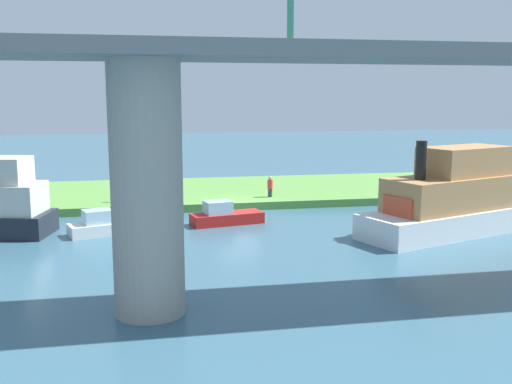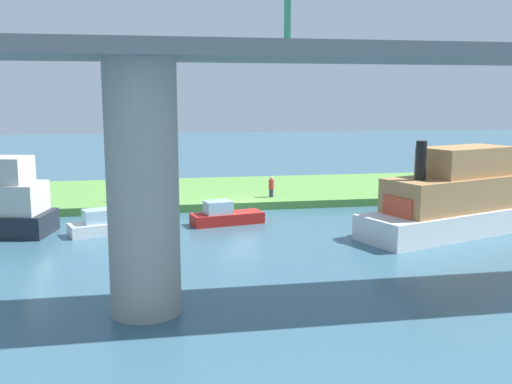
{
  "view_description": "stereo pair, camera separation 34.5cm",
  "coord_description": "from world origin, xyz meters",
  "px_view_note": "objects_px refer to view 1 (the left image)",
  "views": [
    {
      "loc": [
        5.8,
        35.83,
        7.14
      ],
      "look_at": [
        -0.14,
        5.0,
        2.0
      ],
      "focal_mm": 41.34,
      "sensor_mm": 36.0,
      "label": 1
    },
    {
      "loc": [
        5.46,
        35.9,
        7.14
      ],
      "look_at": [
        -0.14,
        5.0,
        2.0
      ],
      "focal_mm": 41.34,
      "sensor_mm": 36.0,
      "label": 2
    }
  ],
  "objects_px": {
    "mooring_post": "(115,195)",
    "riverboat_paddlewheel": "(450,199)",
    "bridge_pylon": "(147,190)",
    "person_on_bank": "(270,186)",
    "pontoon_yellow": "(225,216)",
    "motorboat_white": "(106,225)"
  },
  "relations": [
    {
      "from": "mooring_post",
      "to": "riverboat_paddlewheel",
      "type": "height_order",
      "value": "riverboat_paddlewheel"
    },
    {
      "from": "bridge_pylon",
      "to": "riverboat_paddlewheel",
      "type": "bearing_deg",
      "value": -150.9
    },
    {
      "from": "person_on_bank",
      "to": "pontoon_yellow",
      "type": "xyz_separation_m",
      "value": [
        3.8,
        5.48,
        -0.72
      ]
    },
    {
      "from": "person_on_bank",
      "to": "motorboat_white",
      "type": "xyz_separation_m",
      "value": [
        10.24,
        6.71,
        -0.73
      ]
    },
    {
      "from": "mooring_post",
      "to": "motorboat_white",
      "type": "distance_m",
      "value": 6.71
    },
    {
      "from": "mooring_post",
      "to": "motorboat_white",
      "type": "bearing_deg",
      "value": 88.24
    },
    {
      "from": "bridge_pylon",
      "to": "person_on_bank",
      "type": "distance_m",
      "value": 20.53
    },
    {
      "from": "bridge_pylon",
      "to": "motorboat_white",
      "type": "relative_size",
      "value": 1.97
    },
    {
      "from": "bridge_pylon",
      "to": "pontoon_yellow",
      "type": "distance_m",
      "value": 14.31
    },
    {
      "from": "person_on_bank",
      "to": "mooring_post",
      "type": "distance_m",
      "value": 10.04
    },
    {
      "from": "bridge_pylon",
      "to": "pontoon_yellow",
      "type": "xyz_separation_m",
      "value": [
        -4.32,
        -13.15,
        -3.66
      ]
    },
    {
      "from": "bridge_pylon",
      "to": "riverboat_paddlewheel",
      "type": "distance_m",
      "value": 17.97
    },
    {
      "from": "motorboat_white",
      "to": "riverboat_paddlewheel",
      "type": "bearing_deg",
      "value": 169.6
    },
    {
      "from": "bridge_pylon",
      "to": "motorboat_white",
      "type": "height_order",
      "value": "bridge_pylon"
    },
    {
      "from": "motorboat_white",
      "to": "pontoon_yellow",
      "type": "relative_size",
      "value": 0.99
    },
    {
      "from": "bridge_pylon",
      "to": "pontoon_yellow",
      "type": "bearing_deg",
      "value": -108.19
    },
    {
      "from": "person_on_bank",
      "to": "mooring_post",
      "type": "height_order",
      "value": "person_on_bank"
    },
    {
      "from": "person_on_bank",
      "to": "mooring_post",
      "type": "relative_size",
      "value": 1.51
    },
    {
      "from": "bridge_pylon",
      "to": "pontoon_yellow",
      "type": "relative_size",
      "value": 1.95
    },
    {
      "from": "bridge_pylon",
      "to": "person_on_bank",
      "type": "height_order",
      "value": "bridge_pylon"
    },
    {
      "from": "mooring_post",
      "to": "motorboat_white",
      "type": "relative_size",
      "value": 0.22
    },
    {
      "from": "bridge_pylon",
      "to": "motorboat_white",
      "type": "bearing_deg",
      "value": -79.89
    }
  ]
}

